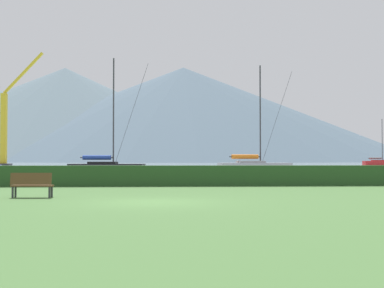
{
  "coord_description": "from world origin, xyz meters",
  "views": [
    {
      "loc": [
        0.27,
        -18.26,
        1.49
      ],
      "look_at": [
        4.29,
        50.69,
        3.4
      ],
      "focal_mm": 49.89,
      "sensor_mm": 36.0,
      "label": 1
    }
  ],
  "objects_px": {
    "sailboat_slip_3": "(380,163)",
    "park_bench_near_path": "(32,184)",
    "sailboat_slip_4": "(256,167)",
    "dock_crane": "(6,134)",
    "sailboat_slip_6": "(108,168)"
  },
  "relations": [
    {
      "from": "sailboat_slip_6",
      "to": "park_bench_near_path",
      "type": "xyz_separation_m",
      "value": [
        -0.25,
        -26.93,
        -0.11
      ]
    },
    {
      "from": "sailboat_slip_4",
      "to": "sailboat_slip_6",
      "type": "relative_size",
      "value": 1.02
    },
    {
      "from": "sailboat_slip_3",
      "to": "park_bench_near_path",
      "type": "relative_size",
      "value": 6.11
    },
    {
      "from": "sailboat_slip_4",
      "to": "park_bench_near_path",
      "type": "relative_size",
      "value": 6.68
    },
    {
      "from": "dock_crane",
      "to": "park_bench_near_path",
      "type": "bearing_deg",
      "value": -73.1
    },
    {
      "from": "sailboat_slip_3",
      "to": "sailboat_slip_4",
      "type": "xyz_separation_m",
      "value": [
        -36.06,
        -56.22,
        0.04
      ]
    },
    {
      "from": "sailboat_slip_3",
      "to": "park_bench_near_path",
      "type": "height_order",
      "value": "sailboat_slip_3"
    },
    {
      "from": "park_bench_near_path",
      "to": "dock_crane",
      "type": "xyz_separation_m",
      "value": [
        -17.44,
        57.38,
        4.49
      ]
    },
    {
      "from": "park_bench_near_path",
      "to": "sailboat_slip_6",
      "type": "bearing_deg",
      "value": 93.03
    },
    {
      "from": "park_bench_near_path",
      "to": "dock_crane",
      "type": "distance_m",
      "value": 60.14
    },
    {
      "from": "sailboat_slip_6",
      "to": "park_bench_near_path",
      "type": "distance_m",
      "value": 26.93
    },
    {
      "from": "sailboat_slip_6",
      "to": "sailboat_slip_3",
      "type": "bearing_deg",
      "value": 56.48
    },
    {
      "from": "sailboat_slip_4",
      "to": "sailboat_slip_6",
      "type": "height_order",
      "value": "sailboat_slip_4"
    },
    {
      "from": "sailboat_slip_4",
      "to": "dock_crane",
      "type": "height_order",
      "value": "dock_crane"
    },
    {
      "from": "park_bench_near_path",
      "to": "dock_crane",
      "type": "height_order",
      "value": "dock_crane"
    }
  ]
}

